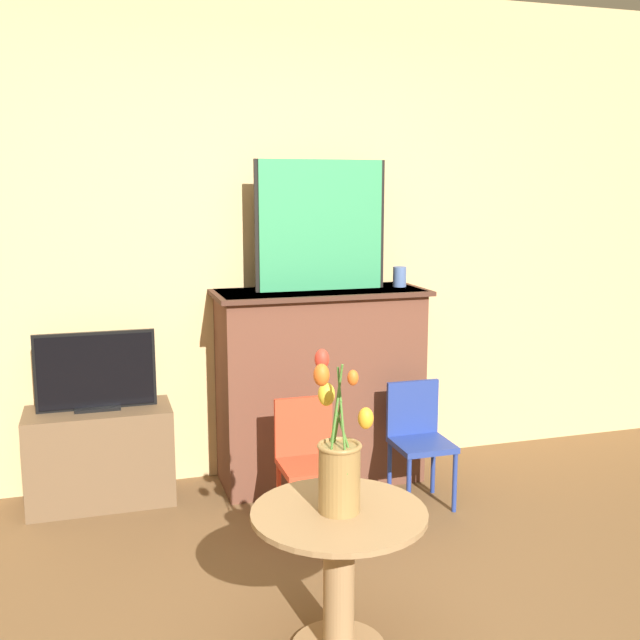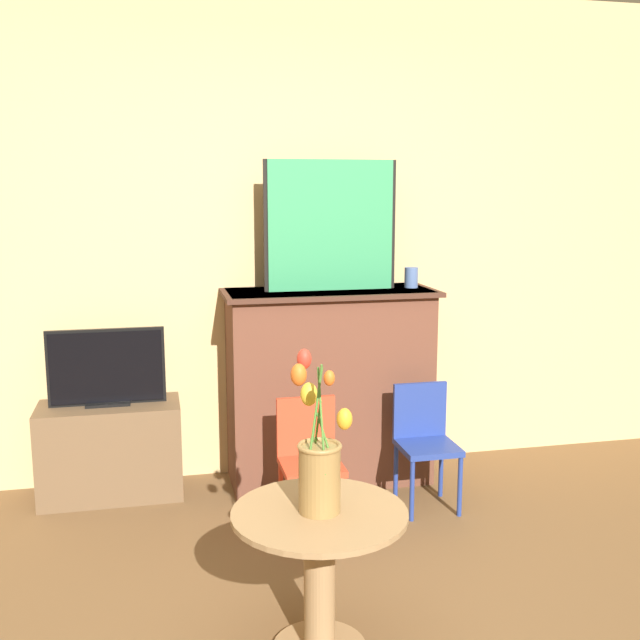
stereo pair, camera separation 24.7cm
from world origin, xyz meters
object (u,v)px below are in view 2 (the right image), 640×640
(tv_monitor, at_px, (107,368))
(chair_blue, at_px, (425,437))
(painting, at_px, (331,226))
(chair_red, at_px, (309,455))
(vase_tulips, at_px, (319,462))

(tv_monitor, relative_size, chair_blue, 0.95)
(painting, bearing_deg, chair_red, -112.60)
(chair_red, xyz_separation_m, chair_blue, (0.63, 0.13, 0.00))
(chair_blue, xyz_separation_m, vase_tulips, (-0.81, -1.11, 0.34))
(painting, xyz_separation_m, tv_monitor, (-1.20, 0.02, -0.73))
(painting, distance_m, tv_monitor, 1.40)
(tv_monitor, xyz_separation_m, chair_red, (0.95, -0.60, -0.33))
(painting, xyz_separation_m, chair_red, (-0.24, -0.58, -1.06))
(chair_blue, bearing_deg, vase_tulips, -125.95)
(tv_monitor, relative_size, chair_red, 0.95)
(tv_monitor, xyz_separation_m, chair_blue, (1.59, -0.48, -0.33))
(chair_red, bearing_deg, tv_monitor, 147.66)
(chair_red, relative_size, chair_blue, 1.00)
(chair_blue, relative_size, vase_tulips, 1.14)
(chair_red, xyz_separation_m, vase_tulips, (-0.17, -0.98, 0.34))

